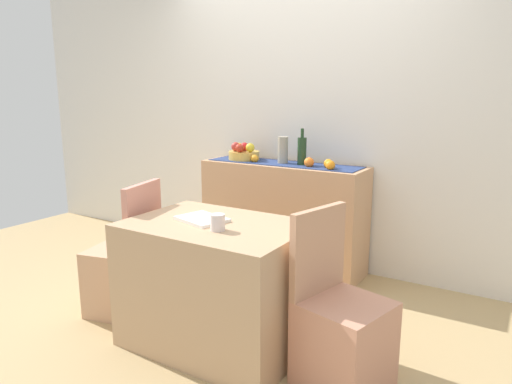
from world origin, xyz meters
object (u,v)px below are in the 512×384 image
object	(u,v)px
coffee_cup	(218,222)
chair_near_window	(125,274)
open_book	(202,219)
chair_by_corner	(342,335)
ceramic_vase	(283,150)
sideboard_console	(283,216)
dining_table	(217,284)
fruit_bowl	(244,155)
wine_bottle	(302,151)

from	to	relation	value
coffee_cup	chair_near_window	bearing A→B (deg)	172.53
open_book	chair_by_corner	size ratio (longest dim) A/B	0.31
ceramic_vase	chair_near_window	world-z (taller)	ceramic_vase
sideboard_console	ceramic_vase	xyz separation A→B (m)	(-0.01, 0.00, 0.56)
open_book	coffee_cup	distance (m)	0.23
dining_table	open_book	distance (m)	0.39
fruit_bowl	wine_bottle	size ratio (longest dim) A/B	0.90
ceramic_vase	chair_by_corner	bearing A→B (deg)	-51.02
sideboard_console	fruit_bowl	size ratio (longest dim) A/B	5.22
sideboard_console	open_book	bearing A→B (deg)	-82.80
dining_table	open_book	bearing A→B (deg)	178.39
wine_bottle	coffee_cup	xyz separation A→B (m)	(0.19, -1.41, -0.23)
dining_table	ceramic_vase	bearing A→B (deg)	101.81
wine_bottle	coffee_cup	bearing A→B (deg)	-82.21
coffee_cup	chair_by_corner	xyz separation A→B (m)	(0.68, 0.11, -0.52)
chair_near_window	chair_by_corner	bearing A→B (deg)	0.01
fruit_bowl	coffee_cup	distance (m)	1.60
wine_bottle	coffee_cup	distance (m)	1.44
ceramic_vase	coffee_cup	distance (m)	1.47
dining_table	chair_near_window	bearing A→B (deg)	179.72
sideboard_console	ceramic_vase	world-z (taller)	ceramic_vase
chair_by_corner	ceramic_vase	bearing A→B (deg)	128.98
sideboard_console	chair_by_corner	size ratio (longest dim) A/B	1.54
coffee_cup	chair_near_window	xyz separation A→B (m)	(-0.87, 0.11, -0.52)
sideboard_console	open_book	size ratio (longest dim) A/B	4.94
fruit_bowl	coffee_cup	xyz separation A→B (m)	(0.75, -1.41, -0.15)
fruit_bowl	chair_by_corner	world-z (taller)	fruit_bowl
sideboard_console	ceramic_vase	size ratio (longest dim) A/B	6.26
fruit_bowl	chair_by_corner	bearing A→B (deg)	-42.18
chair_near_window	open_book	bearing A→B (deg)	-0.08
ceramic_vase	chair_near_window	distance (m)	1.57
dining_table	coffee_cup	world-z (taller)	coffee_cup
ceramic_vase	wine_bottle	bearing A→B (deg)	0.00
ceramic_vase	coffee_cup	world-z (taller)	ceramic_vase
open_book	chair_by_corner	bearing A→B (deg)	15.22
sideboard_console	chair_near_window	distance (m)	1.40
wine_bottle	chair_near_window	world-z (taller)	wine_bottle
fruit_bowl	coffee_cup	size ratio (longest dim) A/B	2.94
wine_bottle	ceramic_vase	xyz separation A→B (m)	(-0.17, 0.00, -0.01)
dining_table	open_book	size ratio (longest dim) A/B	3.64
chair_near_window	ceramic_vase	bearing A→B (deg)	68.72
fruit_bowl	wine_bottle	xyz separation A→B (m)	(0.55, 0.00, 0.08)
sideboard_console	open_book	xyz separation A→B (m)	(0.16, -1.29, 0.30)
fruit_bowl	open_book	size ratio (longest dim) A/B	0.95
open_book	fruit_bowl	bearing A→B (deg)	128.18
open_book	sideboard_console	bearing A→B (deg)	112.35
chair_near_window	chair_by_corner	xyz separation A→B (m)	(1.55, 0.00, 0.00)
ceramic_vase	chair_by_corner	size ratio (longest dim) A/B	0.25
open_book	chair_near_window	bearing A→B (deg)	-164.93
wine_bottle	open_book	distance (m)	1.32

